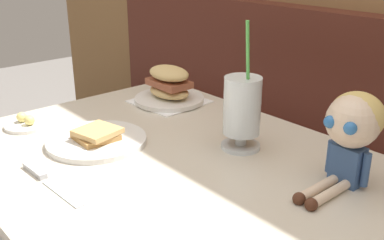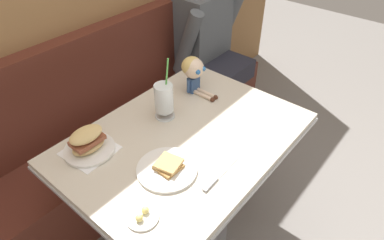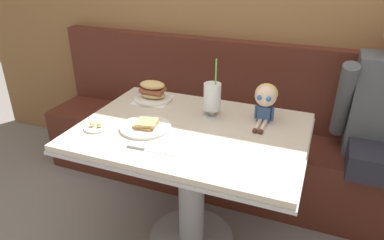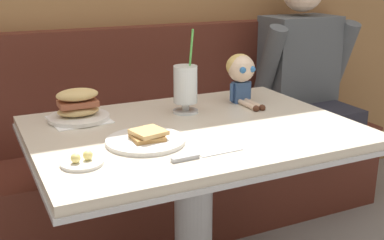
# 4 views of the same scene
# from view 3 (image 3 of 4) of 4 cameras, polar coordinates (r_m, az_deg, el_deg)

# --- Properties ---
(wood_panel_wall) EXTENTS (4.40, 0.08, 2.40)m
(wood_panel_wall) POSITION_cam_3_polar(r_m,az_deg,el_deg) (2.39, 8.01, 17.71)
(wood_panel_wall) COLOR olive
(wood_panel_wall) RESTS_ON ground
(booth_bench) EXTENTS (2.60, 0.48, 1.00)m
(booth_bench) POSITION_cam_3_polar(r_m,az_deg,el_deg) (2.45, 5.36, -3.67)
(booth_bench) COLOR #512319
(booth_bench) RESTS_ON ground
(diner_table) EXTENTS (1.11, 0.81, 0.74)m
(diner_table) POSITION_cam_3_polar(r_m,az_deg,el_deg) (1.83, -0.08, -6.81)
(diner_table) COLOR beige
(diner_table) RESTS_ON ground
(toast_plate) EXTENTS (0.25, 0.25, 0.04)m
(toast_plate) POSITION_cam_3_polar(r_m,az_deg,el_deg) (1.73, -7.51, -1.03)
(toast_plate) COLOR white
(toast_plate) RESTS_ON diner_table
(milkshake_glass) EXTENTS (0.10, 0.10, 0.32)m
(milkshake_glass) POSITION_cam_3_polar(r_m,az_deg,el_deg) (1.82, 3.28, 3.53)
(milkshake_glass) COLOR silver
(milkshake_glass) RESTS_ON diner_table
(sandwich_plate) EXTENTS (0.22, 0.22, 0.12)m
(sandwich_plate) POSITION_cam_3_polar(r_m,az_deg,el_deg) (2.05, -6.37, 4.43)
(sandwich_plate) COLOR white
(sandwich_plate) RESTS_ON diner_table
(butter_saucer) EXTENTS (0.12, 0.12, 0.04)m
(butter_saucer) POSITION_cam_3_polar(r_m,az_deg,el_deg) (1.78, -15.19, -1.06)
(butter_saucer) COLOR white
(butter_saucer) RESTS_ON diner_table
(butter_knife) EXTENTS (0.24, 0.03, 0.01)m
(butter_knife) POSITION_cam_3_polar(r_m,az_deg,el_deg) (1.56, -7.92, -4.56)
(butter_knife) COLOR silver
(butter_knife) RESTS_ON diner_table
(seated_doll) EXTENTS (0.11, 0.22, 0.20)m
(seated_doll) POSITION_cam_3_polar(r_m,az_deg,el_deg) (1.78, 11.82, 3.55)
(seated_doll) COLOR #385689
(seated_doll) RESTS_ON diner_table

